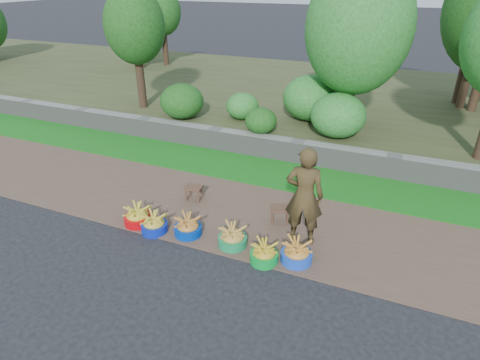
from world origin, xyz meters
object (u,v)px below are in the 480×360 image
at_px(basin_a, 138,216).
at_px(basin_f, 297,253).
at_px(basin_c, 188,227).
at_px(vendor_woman, 304,196).
at_px(stool_left, 194,189).
at_px(basin_e, 264,254).
at_px(stool_right, 280,210).
at_px(basin_b, 154,224).
at_px(basin_d, 233,238).

bearing_deg(basin_a, basin_f, 1.46).
relative_size(basin_a, basin_c, 1.02).
distance_m(basin_f, vendor_woman, 0.94).
relative_size(basin_a, stool_left, 1.33).
xyz_separation_m(basin_e, stool_right, (-0.11, 1.17, 0.12)).
bearing_deg(stool_left, basin_c, -66.26).
bearing_deg(basin_e, stool_left, 147.07).
bearing_deg(basin_a, basin_b, -12.00).
distance_m(basin_b, vendor_woman, 2.72).
relative_size(basin_e, vendor_woman, 0.27).
height_order(basin_f, stool_right, basin_f).
distance_m(basin_a, stool_left, 1.29).
relative_size(stool_left, stool_right, 0.86).
xyz_separation_m(basin_d, stool_right, (0.53, 0.98, 0.11)).
distance_m(basin_b, stool_left, 1.27).
relative_size(basin_b, basin_e, 1.02).
xyz_separation_m(basin_a, basin_c, (1.02, 0.06, -0.00)).
bearing_deg(basin_a, stool_left, 65.44).
distance_m(basin_e, stool_right, 1.18).
height_order(basin_a, stool_left, basin_a).
bearing_deg(basin_b, stool_left, 84.60).
bearing_deg(basin_d, stool_left, 140.86).
height_order(basin_c, basin_f, basin_f).
height_order(basin_a, basin_f, basin_f).
relative_size(stool_right, vendor_woman, 0.25).
bearing_deg(stool_left, basin_a, -114.56).
bearing_deg(basin_a, basin_e, -2.63).
bearing_deg(stool_right, basin_b, -150.23).
bearing_deg(vendor_woman, basin_a, 5.45).
bearing_deg(basin_b, basin_c, 13.90).
height_order(stool_left, stool_right, stool_right).
bearing_deg(basin_a, basin_d, 2.28).
bearing_deg(basin_a, basin_c, 3.45).
bearing_deg(basin_f, basin_b, -176.35).
xyz_separation_m(basin_b, basin_d, (1.47, 0.16, 0.01)).
bearing_deg(stool_left, basin_b, -95.40).
xyz_separation_m(basin_c, stool_right, (1.39, 0.99, 0.11)).
bearing_deg(basin_e, basin_a, 177.37).
xyz_separation_m(basin_a, basin_b, (0.42, -0.09, -0.01)).
xyz_separation_m(basin_a, basin_f, (3.00, 0.08, 0.00)).
xyz_separation_m(basin_c, basin_f, (1.98, 0.01, 0.01)).
bearing_deg(basin_c, basin_f, 0.43).
height_order(basin_b, basin_c, basin_c).
relative_size(basin_f, vendor_woman, 0.29).
bearing_deg(basin_e, basin_f, 21.84).
relative_size(basin_a, basin_b, 1.06).
height_order(basin_e, vendor_woman, vendor_woman).
bearing_deg(stool_right, basin_d, -118.39).
relative_size(basin_d, basin_e, 1.07).
xyz_separation_m(basin_d, basin_e, (0.64, -0.19, -0.01)).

